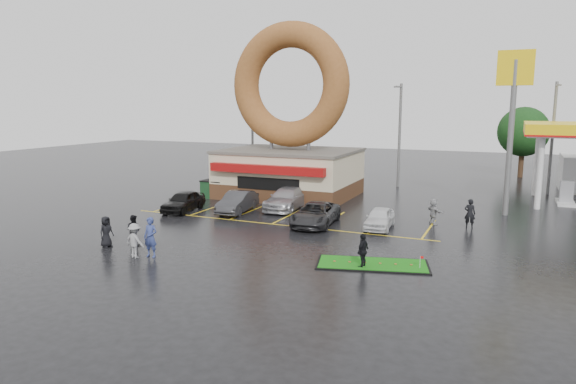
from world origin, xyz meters
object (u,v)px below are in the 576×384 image
at_px(streetlight_mid, 399,133).
at_px(streetlight_left, 252,130).
at_px(streetlight_right, 553,135).
at_px(putting_green, 372,264).
at_px(car_grey, 315,214).
at_px(car_black, 183,201).
at_px(car_dgrey, 237,202).
at_px(car_silver, 287,199).
at_px(person_cameraman, 363,251).
at_px(donut_shop, 290,140).
at_px(shell_sign, 513,102).
at_px(dumpster, 214,190).
at_px(car_white, 380,218).
at_px(person_blue, 151,237).

bearing_deg(streetlight_mid, streetlight_left, -175.91).
height_order(streetlight_right, putting_green, streetlight_right).
bearing_deg(car_grey, car_black, 173.99).
distance_m(car_dgrey, car_silver, 3.54).
height_order(streetlight_left, person_cameraman, streetlight_left).
relative_size(streetlight_left, car_black, 2.20).
xyz_separation_m(car_black, putting_green, (14.88, -6.47, -0.66)).
xyz_separation_m(donut_shop, person_cameraman, (10.41, -15.64, -3.68)).
xyz_separation_m(shell_sign, car_black, (-20.17, -7.60, -6.68)).
relative_size(donut_shop, shell_sign, 1.27).
bearing_deg(donut_shop, person_cameraman, -56.35).
xyz_separation_m(dumpster, putting_green, (15.70, -11.73, -0.61)).
xyz_separation_m(streetlight_right, car_white, (-9.72, -16.92, -4.17)).
xyz_separation_m(car_black, dumpster, (-0.82, 5.26, -0.05)).
relative_size(shell_sign, car_grey, 2.19).
distance_m(person_blue, person_cameraman, 10.05).
distance_m(car_white, person_blue, 13.28).
xyz_separation_m(shell_sign, streetlight_left, (-23.00, 7.92, -2.60)).
distance_m(streetlight_left, putting_green, 28.63).
height_order(streetlight_mid, person_cameraman, streetlight_mid).
height_order(streetlight_left, car_grey, streetlight_left).
relative_size(donut_shop, car_silver, 2.67).
height_order(shell_sign, streetlight_right, shell_sign).
bearing_deg(putting_green, donut_shop, 125.44).
relative_size(streetlight_left, car_grey, 1.86).
bearing_deg(car_grey, car_dgrey, 162.63).
relative_size(streetlight_left, person_blue, 4.65).
height_order(donut_shop, car_black, donut_shop).
bearing_deg(person_blue, shell_sign, 45.16).
height_order(car_silver, car_grey, car_silver).
bearing_deg(streetlight_right, streetlight_left, -175.60).
bearing_deg(car_white, putting_green, -82.13).
xyz_separation_m(car_silver, person_cameraman, (8.44, -10.67, 0.05)).
bearing_deg(streetlight_mid, streetlight_right, 4.76).
bearing_deg(streetlight_mid, car_white, -81.83).
relative_size(car_black, car_white, 1.14).
bearing_deg(car_grey, car_white, 5.62).
bearing_deg(car_grey, donut_shop, 117.08).
relative_size(car_black, car_silver, 0.81).
height_order(shell_sign, car_black, shell_sign).
height_order(streetlight_left, dumpster, streetlight_left).
distance_m(streetlight_mid, dumpster, 16.97).
bearing_deg(streetlight_right, car_white, -119.87).
distance_m(donut_shop, streetlight_mid, 10.59).
bearing_deg(car_dgrey, car_white, -9.33).
distance_m(streetlight_mid, car_white, 16.61).
bearing_deg(car_silver, car_grey, -48.44).
distance_m(streetlight_right, car_dgrey, 25.84).
bearing_deg(shell_sign, car_white, -133.82).
relative_size(streetlight_mid, person_blue, 4.65).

